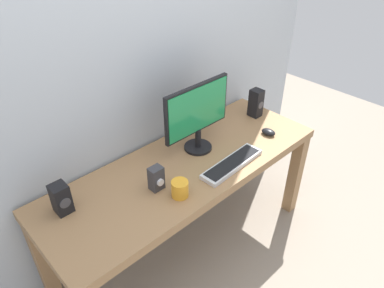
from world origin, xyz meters
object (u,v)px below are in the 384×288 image
(desk, at_px, (186,178))
(mouse, at_px, (268,132))
(speaker_right, at_px, (256,103))
(monitor, at_px, (197,114))
(speaker_left, at_px, (61,199))
(coffee_mug, at_px, (180,189))
(audio_controller, at_px, (156,178))
(keyboard_primary, at_px, (232,164))

(desk, bearing_deg, mouse, -12.50)
(mouse, bearing_deg, speaker_right, 51.73)
(speaker_right, bearing_deg, monitor, -179.59)
(speaker_right, bearing_deg, mouse, -121.18)
(mouse, bearing_deg, speaker_left, 160.94)
(desk, height_order, coffee_mug, coffee_mug)
(speaker_right, distance_m, coffee_mug, 0.97)
(monitor, height_order, speaker_right, monitor)
(desk, bearing_deg, audio_controller, -169.48)
(audio_controller, bearing_deg, speaker_left, 156.92)
(speaker_left, distance_m, coffee_mug, 0.58)
(keyboard_primary, distance_m, speaker_right, 0.62)
(speaker_right, xyz_separation_m, speaker_left, (-1.42, 0.06, -0.02))
(desk, bearing_deg, speaker_right, 6.34)
(keyboard_primary, bearing_deg, audio_controller, 161.62)
(desk, relative_size, coffee_mug, 19.21)
(speaker_left, bearing_deg, mouse, -11.96)
(mouse, relative_size, audio_controller, 0.69)
(mouse, height_order, audio_controller, audio_controller)
(speaker_right, bearing_deg, desk, -173.66)
(keyboard_primary, bearing_deg, coffee_mug, 177.06)
(speaker_left, height_order, coffee_mug, speaker_left)
(coffee_mug, bearing_deg, audio_controller, 112.52)
(monitor, relative_size, speaker_right, 2.39)
(monitor, distance_m, keyboard_primary, 0.35)
(mouse, bearing_deg, audio_controller, 167.04)
(desk, bearing_deg, coffee_mug, -139.10)
(speaker_left, bearing_deg, monitor, -4.14)
(desk, relative_size, keyboard_primary, 3.99)
(mouse, relative_size, speaker_left, 0.59)
(audio_controller, height_order, coffee_mug, audio_controller)
(desk, distance_m, audio_controller, 0.30)
(monitor, relative_size, audio_controller, 3.47)
(mouse, bearing_deg, coffee_mug, 175.56)
(audio_controller, bearing_deg, coffee_mug, -67.48)
(monitor, xyz_separation_m, keyboard_primary, (0.02, -0.27, -0.23))
(keyboard_primary, height_order, mouse, mouse)
(monitor, distance_m, coffee_mug, 0.48)
(keyboard_primary, bearing_deg, speaker_right, 26.37)
(mouse, xyz_separation_m, speaker_left, (-1.29, 0.27, 0.06))
(keyboard_primary, height_order, speaker_left, speaker_left)
(mouse, distance_m, coffee_mug, 0.80)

